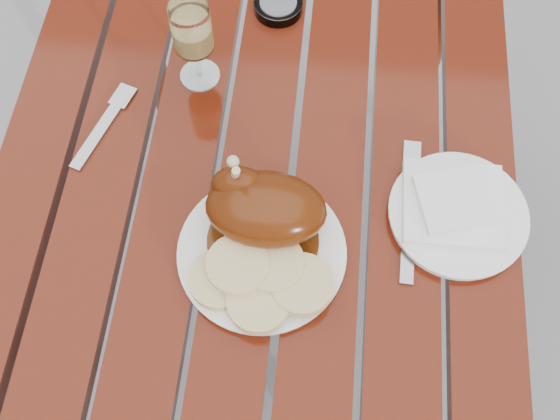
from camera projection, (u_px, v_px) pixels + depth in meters
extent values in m
plane|color=slate|center=(265.00, 306.00, 1.64)|extent=(60.00, 60.00, 0.00)
cube|color=#611A0B|center=(262.00, 254.00, 1.30)|extent=(0.80, 1.20, 0.75)
cylinder|color=white|center=(262.00, 253.00, 0.89)|extent=(0.24, 0.24, 0.02)
cylinder|color=#4F2309|center=(263.00, 241.00, 0.89)|extent=(0.16, 0.16, 0.00)
ellipsoid|color=#672207|center=(266.00, 209.00, 0.86)|extent=(0.17, 0.11, 0.08)
ellipsoid|color=#672207|center=(239.00, 186.00, 0.86)|extent=(0.08, 0.05, 0.07)
cylinder|color=#C6B28C|center=(235.00, 176.00, 0.85)|extent=(0.02, 0.04, 0.09)
cylinder|color=#DABB85|center=(220.00, 280.00, 0.86)|extent=(0.09, 0.09, 0.02)
cylinder|color=#DABB85|center=(259.00, 302.00, 0.84)|extent=(0.09, 0.09, 0.02)
cylinder|color=#DABB85|center=(302.00, 285.00, 0.84)|extent=(0.09, 0.09, 0.02)
cylinder|color=#DABB85|center=(273.00, 263.00, 0.85)|extent=(0.09, 0.09, 0.02)
cylinder|color=#DABB85|center=(238.00, 265.00, 0.85)|extent=(0.09, 0.09, 0.02)
cylinder|color=tan|center=(194.00, 45.00, 0.96)|extent=(0.08, 0.08, 0.15)
cylinder|color=white|center=(458.00, 215.00, 0.92)|extent=(0.25, 0.25, 0.02)
cube|color=white|center=(453.00, 204.00, 0.91)|extent=(0.15, 0.14, 0.01)
cylinder|color=#B2B7BC|center=(278.00, 6.00, 1.09)|extent=(0.11, 0.11, 0.02)
cube|color=gray|center=(101.00, 130.00, 0.99)|extent=(0.07, 0.15, 0.01)
cube|color=gray|center=(409.00, 220.00, 0.92)|extent=(0.03, 0.20, 0.01)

